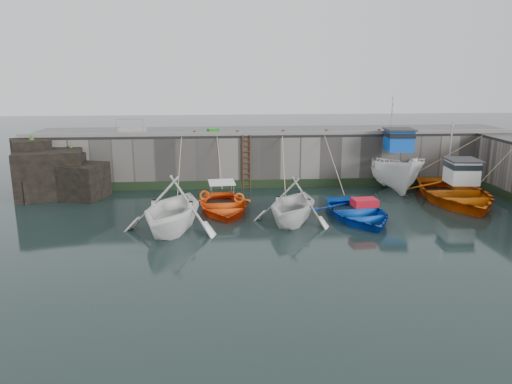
{
  "coord_description": "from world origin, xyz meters",
  "views": [
    {
      "loc": [
        -3.67,
        -19.01,
        6.92
      ],
      "look_at": [
        -1.88,
        4.13,
        1.2
      ],
      "focal_mm": 35.0,
      "sensor_mm": 36.0,
      "label": 1
    }
  ],
  "objects": [
    {
      "name": "bollard_c",
      "position": [
        0.2,
        10.25,
        3.3
      ],
      "size": [
        0.18,
        0.18,
        0.28
      ],
      "primitive_type": "cylinder",
      "color": "#3F1E0F",
      "rests_on": "road_back"
    },
    {
      "name": "bollard_e",
      "position": [
        6.0,
        10.25,
        3.3
      ],
      "size": [
        0.18,
        0.18,
        0.28
      ],
      "primitive_type": "cylinder",
      "color": "#3F1E0F",
      "rests_on": "road_back"
    },
    {
      "name": "kerb_back",
      "position": [
        0.0,
        10.15,
        3.26
      ],
      "size": [
        30.0,
        0.3,
        0.2
      ],
      "primitive_type": "cube",
      "color": "slate",
      "rests_on": "road_back"
    },
    {
      "name": "boat_near_navy",
      "position": [
        2.92,
        3.43,
        0.0
      ],
      "size": [
        4.34,
        5.71,
        1.11
      ],
      "primitive_type": "imported",
      "rotation": [
        0.0,
        0.0,
        0.1
      ],
      "color": "blue",
      "rests_on": "ground"
    },
    {
      "name": "boat_near_blue_rope",
      "position": [
        -3.47,
        8.89,
        0.0
      ],
      "size": [
        0.04,
        3.41,
        3.1
      ],
      "primitive_type": null,
      "color": "tan",
      "rests_on": "ground"
    },
    {
      "name": "boat_far_white",
      "position": [
        6.8,
        9.46,
        1.12
      ],
      "size": [
        3.13,
        7.11,
        5.68
      ],
      "rotation": [
        0.0,
        0.0,
        -0.08
      ],
      "color": "white",
      "rests_on": "ground"
    },
    {
      "name": "boat_near_white_rope",
      "position": [
        -5.72,
        7.36,
        0.0
      ],
      "size": [
        0.04,
        5.88,
        3.1
      ],
      "primitive_type": null,
      "color": "tan",
      "rests_on": "ground"
    },
    {
      "name": "rock_outcrop",
      "position": [
        -12.92,
        9.11,
        1.26
      ],
      "size": [
        5.85,
        4.24,
        3.41
      ],
      "color": "black",
      "rests_on": "ground"
    },
    {
      "name": "bollard_a",
      "position": [
        -5.0,
        10.25,
        3.3
      ],
      "size": [
        0.18,
        0.18,
        0.28
      ],
      "primitive_type": "cylinder",
      "color": "#3F1E0F",
      "rests_on": "road_back"
    },
    {
      "name": "boat_near_blacktrim_rope",
      "position": [
        -0.25,
        7.79,
        0.0
      ],
      "size": [
        0.04,
        5.13,
        3.1
      ],
      "primitive_type": null,
      "color": "tan",
      "rests_on": "ground"
    },
    {
      "name": "boat_far_orange",
      "position": [
        9.01,
        6.08,
        0.48
      ],
      "size": [
        5.64,
        7.52,
        4.48
      ],
      "rotation": [
        0.0,
        0.0,
        -0.08
      ],
      "color": "orange",
      "rests_on": "ground"
    },
    {
      "name": "ladder",
      "position": [
        -2.0,
        9.91,
        1.59
      ],
      "size": [
        0.51,
        0.08,
        3.2
      ],
      "color": "#3F1E0F",
      "rests_on": "ground"
    },
    {
      "name": "quay_back",
      "position": [
        0.0,
        12.5,
        1.5
      ],
      "size": [
        30.0,
        5.0,
        3.0
      ],
      "primitive_type": "cube",
      "color": "slate",
      "rests_on": "ground"
    },
    {
      "name": "bollard_d",
      "position": [
        2.8,
        10.25,
        3.3
      ],
      "size": [
        0.18,
        0.18,
        0.28
      ],
      "primitive_type": "cylinder",
      "color": "#3F1E0F",
      "rests_on": "road_back"
    },
    {
      "name": "boat_near_blacktrim",
      "position": [
        -0.25,
        3.08,
        0.0
      ],
      "size": [
        5.39,
        5.71,
        2.38
      ],
      "primitive_type": "imported",
      "rotation": [
        0.0,
        0.0,
        -0.41
      ],
      "color": "silver",
      "rests_on": "ground"
    },
    {
      "name": "road_back",
      "position": [
        0.0,
        12.5,
        3.08
      ],
      "size": [
        30.0,
        5.0,
        0.16
      ],
      "primitive_type": "cube",
      "color": "black",
      "rests_on": "quay_back"
    },
    {
      "name": "ground",
      "position": [
        0.0,
        0.0,
        0.0
      ],
      "size": [
        120.0,
        120.0,
        0.0
      ],
      "primitive_type": "plane",
      "color": "black",
      "rests_on": "ground"
    },
    {
      "name": "fish_crate",
      "position": [
        -3.94,
        11.06,
        3.31
      ],
      "size": [
        0.75,
        0.63,
        0.31
      ],
      "primitive_type": "cube",
      "rotation": [
        0.0,
        0.0,
        0.38
      ],
      "color": "#1A7916",
      "rests_on": "road_back"
    },
    {
      "name": "bollard_b",
      "position": [
        -2.5,
        10.25,
        3.3
      ],
      "size": [
        0.18,
        0.18,
        0.28
      ],
      "primitive_type": "cylinder",
      "color": "#3F1E0F",
      "rests_on": "road_back"
    },
    {
      "name": "boat_near_blue",
      "position": [
        -3.47,
        5.29,
        0.0
      ],
      "size": [
        4.0,
        5.33,
        1.05
      ],
      "primitive_type": "imported",
      "rotation": [
        0.0,
        0.0,
        0.08
      ],
      "color": "#FF4B0D",
      "rests_on": "ground"
    },
    {
      "name": "boat_near_white",
      "position": [
        -5.72,
        2.23,
        0.0
      ],
      "size": [
        5.59,
        6.09,
        2.71
      ],
      "primitive_type": "imported",
      "rotation": [
        0.0,
        0.0,
        -0.25
      ],
      "color": "white",
      "rests_on": "ground"
    },
    {
      "name": "algae_back",
      "position": [
        0.0,
        9.96,
        0.25
      ],
      "size": [
        30.0,
        0.08,
        0.5
      ],
      "primitive_type": "cube",
      "color": "black",
      "rests_on": "ground"
    },
    {
      "name": "boat_near_navy_rope",
      "position": [
        2.92,
        7.96,
        0.0
      ],
      "size": [
        0.04,
        4.83,
        3.1
      ],
      "primitive_type": null,
      "color": "tan",
      "rests_on": "ground"
    },
    {
      "name": "railing",
      "position": [
        -8.75,
        11.25,
        3.36
      ],
      "size": [
        1.6,
        1.05,
        1.0
      ],
      "color": "#A5A8AD",
      "rests_on": "road_back"
    }
  ]
}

